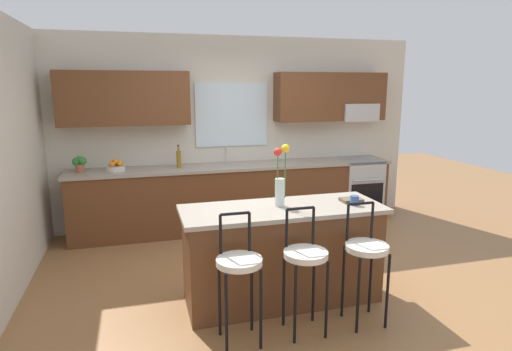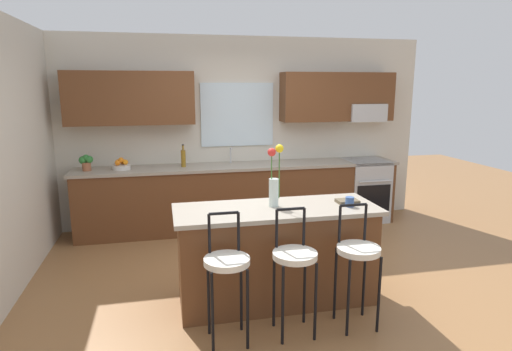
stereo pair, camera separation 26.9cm
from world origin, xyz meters
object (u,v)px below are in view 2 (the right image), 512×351
Objects in this scene: kitchen_island at (276,254)px; potted_plant_small at (86,162)px; oven_range at (364,190)px; bar_stool_far at (358,255)px; cookbook at (347,201)px; bar_stool_near at (227,267)px; bar_stool_middle at (295,261)px; bottle_olive_oil at (183,158)px; fruit_bowl_oranges at (121,165)px; flower_vase at (274,180)px; mug_ceramic at (350,202)px.

kitchen_island is 3.02m from potted_plant_small.
oven_range is 0.88× the size of bar_stool_far.
oven_range is 2.57m from cookbook.
bar_stool_far is at bearing -45.76° from kitchen_island.
bar_stool_middle is at bearing 0.00° from bar_stool_near.
bottle_olive_oil is (-2.70, 0.02, 0.58)m from oven_range.
potted_plant_small is at bearing 179.63° from oven_range.
flower_vase is at bearing -54.80° from fruit_bowl_oranges.
flower_vase is (0.54, 0.61, 0.53)m from bar_stool_near.
oven_range is 4.29× the size of potted_plant_small.
kitchen_island is 0.70m from flower_vase.
bar_stool_far reaches higher than oven_range.
bar_stool_near is at bearing -134.24° from kitchen_island.
bar_stool_far is at bearing -117.43° from oven_range.
mug_ceramic is at bearing -9.86° from kitchen_island.
cookbook is at bearing 75.45° from bar_stool_far.
flower_vase is 1.85× the size of bottle_olive_oil.
flower_vase reaches higher than kitchen_island.
bar_stool_near is at bearing -132.59° from oven_range.
bar_stool_far is at bearing -104.55° from cookbook.
bar_stool_far is at bearing -65.32° from bottle_olive_oil.
oven_range is at bearing -0.52° from bottle_olive_oil.
potted_plant_small reaches higher than bar_stool_near.
bar_stool_near is 1.00× the size of bar_stool_far.
flower_vase is 2.69× the size of potted_plant_small.
cookbook is at bearing 39.17° from bar_stool_middle.
fruit_bowl_oranges reaches higher than mug_ceramic.
bar_stool_middle and bar_stool_far have the same top height.
flower_vase is at bearing -71.81° from bottle_olive_oil.
cookbook is at bearing -120.39° from oven_range.
kitchen_island is 0.84m from mug_ceramic.
oven_range is at bearing -0.37° from potted_plant_small.
bar_stool_far reaches higher than cookbook.
bottle_olive_oil reaches higher than oven_range.
mug_ceramic is 0.45× the size of cookbook.
fruit_bowl_oranges reaches higher than bar_stool_near.
kitchen_island is 1.80× the size of bar_stool_middle.
bar_stool_near reaches higher than mug_ceramic.
kitchen_island is at bearing -48.13° from potted_plant_small.
bar_stool_near is at bearing -131.51° from flower_vase.
flower_vase is at bearing -47.77° from potted_plant_small.
oven_range is 4.00m from potted_plant_small.
cookbook is at bearing 0.30° from kitchen_island.
cookbook reaches higher than oven_range.
flower_vase reaches higher than fruit_bowl_oranges.
potted_plant_small is (-2.53, 2.77, 0.41)m from bar_stool_far.
bar_stool_near reaches higher than cookbook.
bar_stool_near is at bearing 180.00° from bar_stool_far.
bar_stool_near is 5.21× the size of cookbook.
bar_stool_far is at bearing -47.16° from flower_vase.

